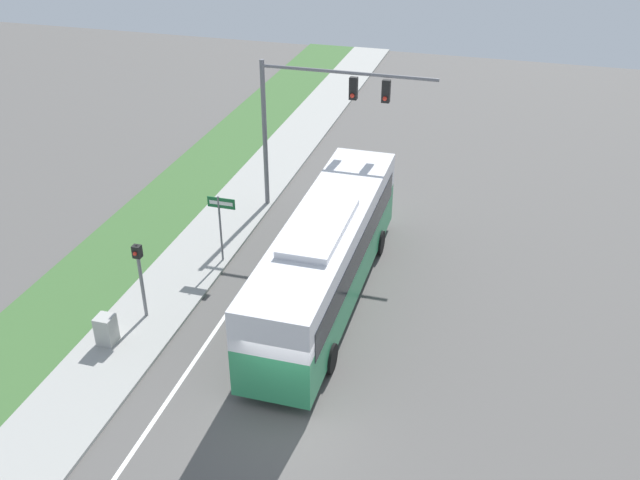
{
  "coord_description": "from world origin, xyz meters",
  "views": [
    {
      "loc": [
        5.19,
        -14.4,
        14.74
      ],
      "look_at": [
        -0.99,
        7.16,
        1.85
      ],
      "focal_mm": 40.0,
      "sensor_mm": 36.0,
      "label": 1
    }
  ],
  "objects_px": {
    "signal_gantry": "(314,108)",
    "utility_cabinet": "(106,330)",
    "street_sign": "(221,218)",
    "pedestrian_signal": "(140,270)",
    "bus": "(326,253)"
  },
  "relations": [
    {
      "from": "pedestrian_signal",
      "to": "bus",
      "type": "bearing_deg",
      "value": 26.14
    },
    {
      "from": "signal_gantry",
      "to": "street_sign",
      "type": "height_order",
      "value": "signal_gantry"
    },
    {
      "from": "bus",
      "to": "utility_cabinet",
      "type": "height_order",
      "value": "bus"
    },
    {
      "from": "bus",
      "to": "signal_gantry",
      "type": "height_order",
      "value": "signal_gantry"
    },
    {
      "from": "bus",
      "to": "pedestrian_signal",
      "type": "xyz_separation_m",
      "value": [
        -5.72,
        -2.81,
        0.02
      ]
    },
    {
      "from": "signal_gantry",
      "to": "utility_cabinet",
      "type": "height_order",
      "value": "signal_gantry"
    },
    {
      "from": "pedestrian_signal",
      "to": "street_sign",
      "type": "bearing_deg",
      "value": 74.36
    },
    {
      "from": "signal_gantry",
      "to": "utility_cabinet",
      "type": "xyz_separation_m",
      "value": [
        -3.86,
        -11.04,
        -4.19
      ]
    },
    {
      "from": "street_sign",
      "to": "bus",
      "type": "bearing_deg",
      "value": -16.75
    },
    {
      "from": "pedestrian_signal",
      "to": "street_sign",
      "type": "height_order",
      "value": "pedestrian_signal"
    },
    {
      "from": "street_sign",
      "to": "utility_cabinet",
      "type": "height_order",
      "value": "street_sign"
    },
    {
      "from": "pedestrian_signal",
      "to": "utility_cabinet",
      "type": "xyz_separation_m",
      "value": [
        -0.49,
        -1.7,
        -1.37
      ]
    },
    {
      "from": "signal_gantry",
      "to": "street_sign",
      "type": "relative_size",
      "value": 2.54
    },
    {
      "from": "street_sign",
      "to": "utility_cabinet",
      "type": "bearing_deg",
      "value": -105.77
    },
    {
      "from": "signal_gantry",
      "to": "pedestrian_signal",
      "type": "height_order",
      "value": "signal_gantry"
    }
  ]
}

